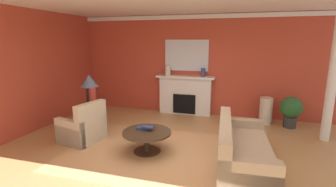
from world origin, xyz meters
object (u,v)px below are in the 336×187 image
table_lamp (89,84)px  vase_on_side_table (93,97)px  vase_mantel_right (203,73)px  potted_plant (291,110)px  fireplace (185,96)px  vase_tall_corner (266,111)px  vase_mantel_left (168,71)px  coffee_table (147,137)px  armchair_near_window (83,129)px  side_table (91,116)px  sofa (241,152)px  mantel_mirror (187,55)px

table_lamp → vase_on_side_table: (0.15, -0.12, -0.30)m
vase_mantel_right → potted_plant: bearing=-9.7°
fireplace → potted_plant: bearing=-8.9°
vase_tall_corner → vase_mantel_left: (-2.90, 0.25, 0.99)m
vase_mantel_left → fireplace: bearing=5.1°
fireplace → coffee_table: (-0.17, -2.92, -0.23)m
vase_on_side_table → coffee_table: bearing=-21.8°
table_lamp → vase_mantel_right: size_ratio=2.82×
fireplace → table_lamp: size_ratio=2.40×
vase_on_side_table → vase_mantel_left: vase_mantel_left is taller
vase_on_side_table → fireplace: bearing=51.1°
armchair_near_window → vase_tall_corner: bearing=31.3°
vase_on_side_table → vase_mantel_right: bearing=42.9°
side_table → vase_on_side_table: vase_on_side_table is taller
vase_tall_corner → vase_mantel_right: size_ratio=2.79×
armchair_near_window → vase_tall_corner: 4.82m
coffee_table → vase_mantel_right: (0.72, 2.87, 1.00)m
potted_plant → vase_mantel_left: bearing=173.3°
vase_tall_corner → vase_on_side_table: 4.64m
coffee_table → table_lamp: bearing=156.6°
sofa → vase_mantel_right: 3.36m
vase_tall_corner → sofa: bearing=-103.4°
fireplace → vase_tall_corner: fireplace is taller
side_table → vase_mantel_right: bearing=39.6°
side_table → potted_plant: bearing=18.8°
fireplace → side_table: bearing=-132.7°
vase_tall_corner → vase_mantel_right: bearing=172.1°
mantel_mirror → vase_on_side_table: (-1.82, -2.37, -0.90)m
fireplace → mantel_mirror: size_ratio=1.33×
vase_on_side_table → potted_plant: 5.12m
coffee_table → vase_tall_corner: 3.63m
fireplace → vase_mantel_left: vase_mantel_left is taller
armchair_near_window → vase_mantel_left: 3.19m
coffee_table → vase_tall_corner: size_ratio=1.35×
sofa → vase_on_side_table: 3.66m
side_table → coffee_table: bearing=-23.4°
mantel_mirror → vase_mantel_left: (-0.55, -0.17, -0.47)m
mantel_mirror → sofa: size_ratio=0.63×
armchair_near_window → side_table: armchair_near_window is taller
vase_on_side_table → vase_mantel_right: 3.26m
mantel_mirror → sofa: mantel_mirror is taller
armchair_near_window → potted_plant: armchair_near_window is taller
potted_plant → vase_on_side_table: bearing=-159.4°
vase_mantel_left → mantel_mirror: bearing=17.2°
coffee_table → mantel_mirror: bearing=86.9°
mantel_mirror → vase_mantel_right: (0.55, -0.17, -0.49)m
mantel_mirror → coffee_table: size_ratio=1.35×
vase_mantel_right → mantel_mirror: bearing=162.8°
potted_plant → table_lamp: bearing=-161.2°
mantel_mirror → coffee_table: 3.39m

